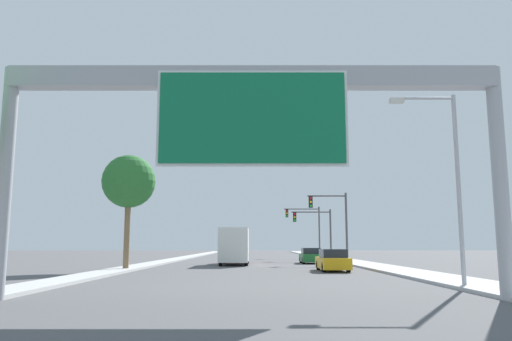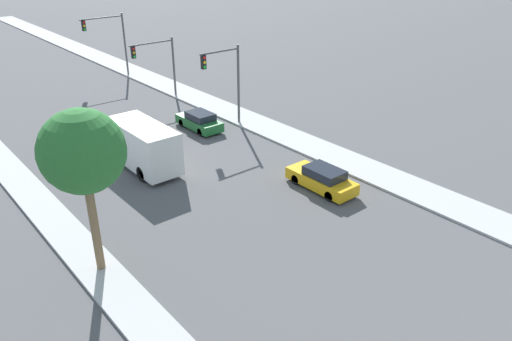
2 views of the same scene
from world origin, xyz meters
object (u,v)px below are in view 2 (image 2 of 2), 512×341
at_px(truck_box_primary, 138,143).
at_px(palm_tree_background, 82,153).
at_px(car_mid_left, 322,179).
at_px(car_mid_right, 199,121).
at_px(traffic_light_near_intersection, 227,75).
at_px(traffic_light_far_intersection, 111,35).
at_px(traffic_light_mid_block, 159,59).

bearing_deg(truck_box_primary, palm_tree_background, -126.81).
xyz_separation_m(car_mid_left, truck_box_primary, (-7.00, 10.43, 0.91)).
bearing_deg(palm_tree_background, car_mid_right, 41.74).
xyz_separation_m(car_mid_right, truck_box_primary, (-7.00, -3.10, 0.92)).
bearing_deg(car_mid_right, traffic_light_near_intersection, -25.38).
xyz_separation_m(car_mid_right, traffic_light_far_intersection, (1.81, 18.98, 3.85)).
xyz_separation_m(traffic_light_mid_block, palm_tree_background, (-15.86, -21.54, 2.25)).
bearing_deg(traffic_light_near_intersection, truck_box_primary, -167.21).
bearing_deg(traffic_light_near_intersection, car_mid_left, -99.78).
bearing_deg(traffic_light_near_intersection, palm_tree_background, -144.59).
xyz_separation_m(truck_box_primary, traffic_light_mid_block, (8.77, 12.08, 2.26)).
bearing_deg(palm_tree_background, traffic_light_mid_block, 53.65).
height_order(truck_box_primary, traffic_light_far_intersection, traffic_light_far_intersection).
height_order(truck_box_primary, palm_tree_background, palm_tree_background).
bearing_deg(traffic_light_near_intersection, traffic_light_far_intersection, 90.99).
bearing_deg(traffic_light_mid_block, car_mid_left, -94.50).
bearing_deg(palm_tree_background, truck_box_primary, 53.19).
height_order(traffic_light_mid_block, traffic_light_far_intersection, traffic_light_far_intersection).
height_order(car_mid_left, traffic_light_mid_block, traffic_light_mid_block).
height_order(car_mid_right, truck_box_primary, truck_box_primary).
bearing_deg(car_mid_right, car_mid_left, -90.00).
xyz_separation_m(car_mid_left, traffic_light_mid_block, (1.77, 22.51, 3.17)).
height_order(car_mid_right, traffic_light_mid_block, traffic_light_mid_block).
bearing_deg(traffic_light_far_intersection, car_mid_right, -95.45).
distance_m(car_mid_left, traffic_light_near_intersection, 13.21).
xyz_separation_m(truck_box_primary, traffic_light_near_intersection, (9.16, 2.08, 2.73)).
xyz_separation_m(car_mid_right, traffic_light_near_intersection, (2.16, -1.02, 3.65)).
height_order(car_mid_right, traffic_light_far_intersection, traffic_light_far_intersection).
height_order(traffic_light_near_intersection, palm_tree_background, palm_tree_background).
bearing_deg(truck_box_primary, traffic_light_near_intersection, 12.79).
xyz_separation_m(car_mid_left, traffic_light_far_intersection, (1.81, 32.51, 3.84)).
distance_m(truck_box_primary, traffic_light_mid_block, 15.10).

